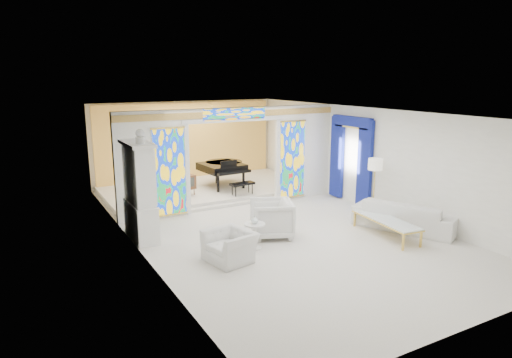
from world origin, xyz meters
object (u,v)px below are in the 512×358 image
sofa (405,215)px  tv_console (186,182)px  armchair_left (230,246)px  coffee_table (386,220)px  armchair_right (271,219)px  china_cabinet (140,192)px  grand_piano (224,167)px

sofa → tv_console: bearing=11.8°
armchair_left → coffee_table: armchair_left is taller
armchair_right → coffee_table: 2.84m
sofa → coffee_table: sofa is taller
sofa → china_cabinet: bearing=42.2°
sofa → coffee_table: bearing=76.6°
armchair_left → coffee_table: (4.06, -0.49, 0.08)m
grand_piano → tv_console: size_ratio=3.96×
tv_console → grand_piano: bearing=5.0°
coffee_table → tv_console: size_ratio=3.23×
china_cabinet → armchair_left: china_cabinet is taller
armchair_right → tv_console: 4.24m
armchair_left → tv_console: size_ratio=1.57×
armchair_right → grand_piano: (0.95, 4.81, 0.38)m
sofa → grand_piano: size_ratio=1.01×
coffee_table → tv_console: bearing=119.6°
coffee_table → grand_piano: 6.38m
armchair_left → tv_console: tv_console is taller
armchair_left → china_cabinet: bearing=-162.8°
tv_console → armchair_right: bearing=-97.2°
grand_piano → armchair_left: bearing=-118.3°
armchair_left → armchair_right: bearing=107.5°
china_cabinet → sofa: china_cabinet is taller
tv_console → armchair_left: bearing=-116.4°
china_cabinet → grand_piano: (3.79, 3.37, -0.33)m
armchair_left → sofa: 4.90m
armchair_left → sofa: sofa is taller
china_cabinet → armchair_left: 2.77m
armchair_right → grand_piano: bearing=-168.6°
china_cabinet → coffee_table: bearing=-27.7°
china_cabinet → grand_piano: china_cabinet is taller
sofa → grand_piano: 6.48m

